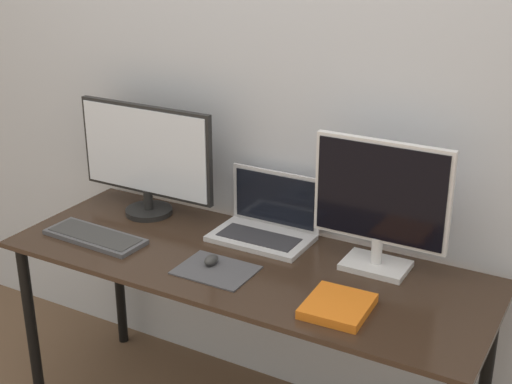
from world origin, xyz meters
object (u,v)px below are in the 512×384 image
object	(u,v)px
keyboard	(95,237)
book	(338,306)
monitor_right	(380,203)
mouse	(211,260)
laptop	(267,221)
monitor_left	(146,157)

from	to	relation	value
keyboard	book	size ratio (longest dim) A/B	1.86
monitor_right	book	xyz separation A→B (m)	(-0.00, -0.31, -0.22)
monitor_right	mouse	xyz separation A→B (m)	(-0.48, -0.25, -0.21)
mouse	laptop	bearing A→B (deg)	80.46
mouse	book	bearing A→B (deg)	-6.81
book	mouse	bearing A→B (deg)	173.19
keyboard	mouse	distance (m)	0.47
keyboard	mouse	bearing A→B (deg)	3.64
laptop	book	xyz separation A→B (m)	(0.43, -0.35, -0.04)
mouse	book	size ratio (longest dim) A/B	0.30
monitor_left	monitor_right	distance (m)	0.92
monitor_left	mouse	bearing A→B (deg)	-29.40
monitor_left	laptop	distance (m)	0.53
laptop	monitor_right	bearing A→B (deg)	-5.65
monitor_right	laptop	distance (m)	0.47
mouse	book	xyz separation A→B (m)	(0.48, -0.06, -0.01)
monitor_right	book	bearing A→B (deg)	-90.65
keyboard	book	xyz separation A→B (m)	(0.95, -0.03, 0.00)
laptop	mouse	xyz separation A→B (m)	(-0.05, -0.29, -0.04)
monitor_right	mouse	bearing A→B (deg)	-152.35
keyboard	laptop	bearing A→B (deg)	31.80
monitor_left	monitor_right	size ratio (longest dim) A/B	1.29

